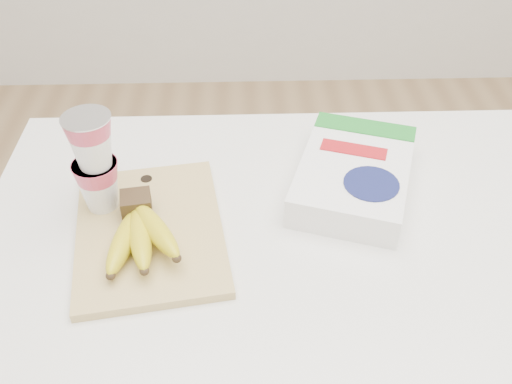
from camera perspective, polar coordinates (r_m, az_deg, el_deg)
table at (r=1.25m, az=4.82°, el=-18.40°), size 1.12×0.74×0.84m
cutting_board at (r=0.93m, az=-10.56°, el=-3.85°), size 0.27×0.34×0.02m
bananas at (r=0.89m, az=-11.56°, el=-3.92°), size 0.13×0.18×0.06m
yogurt_stack at (r=0.93m, az=-15.88°, el=3.07°), size 0.08×0.08×0.17m
cereal_box at (r=1.01m, az=9.79°, el=1.74°), size 0.26×0.31×0.06m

